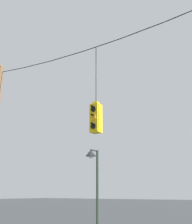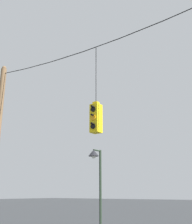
{
  "view_description": "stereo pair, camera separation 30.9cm",
  "coord_description": "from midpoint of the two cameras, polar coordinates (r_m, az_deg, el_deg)",
  "views": [
    {
      "loc": [
        5.26,
        -8.36,
        2.4
      ],
      "look_at": [
        -0.2,
        -0.29,
        5.22
      ],
      "focal_mm": 45.0,
      "sensor_mm": 36.0,
      "label": 1
    },
    {
      "loc": [
        5.51,
        -8.18,
        2.4
      ],
      "look_at": [
        -0.2,
        -0.29,
        5.22
      ],
      "focal_mm": 45.0,
      "sensor_mm": 36.0,
      "label": 2
    }
  ],
  "objects": [
    {
      "name": "traffic_light_near_left_pole",
      "position": [
        10.09,
        -0.88,
        -1.16
      ],
      "size": [
        0.34,
        0.58,
        3.39
      ],
      "color": "yellow"
    },
    {
      "name": "span_wire",
      "position": [
        11.13,
        0.07,
        13.96
      ],
      "size": [
        12.03,
        0.03,
        0.42
      ],
      "color": "black"
    },
    {
      "name": "street_lamp",
      "position": [
        14.34,
        -1.17,
        -11.56
      ],
      "size": [
        0.53,
        0.91,
        4.55
      ],
      "color": "#233323",
      "rests_on": "ground_plane"
    }
  ]
}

